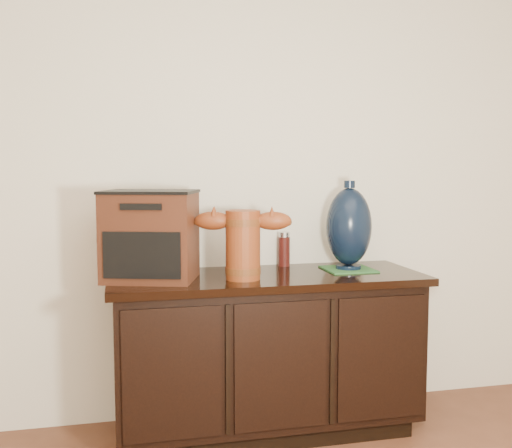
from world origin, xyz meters
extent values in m
plane|color=white|center=(0.00, 2.50, 1.30)|extent=(4.50, 0.00, 4.50)
cube|color=black|center=(0.00, 2.23, 0.04)|extent=(1.29, 0.45, 0.08)
cube|color=black|center=(0.00, 2.23, 0.40)|extent=(1.40, 0.50, 0.64)
cube|color=black|center=(0.00, 2.23, 0.74)|extent=(1.46, 0.56, 0.03)
cube|color=black|center=(-0.47, 1.97, 0.40)|extent=(0.41, 0.01, 0.56)
cube|color=black|center=(0.00, 1.97, 0.40)|extent=(0.41, 0.01, 0.56)
cube|color=black|center=(0.47, 1.97, 0.40)|extent=(0.41, 0.01, 0.56)
cylinder|color=brown|center=(-0.13, 2.14, 0.91)|extent=(0.19, 0.19, 0.31)
cylinder|color=#411C0C|center=(-0.13, 2.14, 0.80)|extent=(0.19, 0.19, 0.03)
cylinder|color=#411C0C|center=(-0.13, 2.14, 1.01)|extent=(0.19, 0.19, 0.03)
ellipsoid|color=brown|center=(-0.26, 2.17, 1.02)|extent=(0.18, 0.12, 0.08)
ellipsoid|color=brown|center=(0.00, 2.11, 1.02)|extent=(0.18, 0.12, 0.08)
cube|color=#431E10|center=(-0.53, 2.23, 0.95)|extent=(0.46, 0.41, 0.39)
cube|color=black|center=(-0.58, 2.08, 0.89)|extent=(0.32, 0.11, 0.20)
cube|color=black|center=(-0.53, 2.23, 1.15)|extent=(0.47, 0.42, 0.01)
cube|color=#2E672F|center=(0.42, 2.26, 0.76)|extent=(0.23, 0.23, 0.01)
cylinder|color=black|center=(0.42, 2.26, 0.77)|extent=(0.12, 0.12, 0.02)
ellipsoid|color=black|center=(0.42, 2.26, 0.97)|extent=(0.22, 0.22, 0.38)
cylinder|color=black|center=(0.42, 2.26, 1.17)|extent=(0.05, 0.05, 0.04)
cylinder|color=#621610|center=(0.15, 2.45, 0.83)|extent=(0.06, 0.06, 0.15)
cylinder|color=silver|center=(0.15, 2.45, 0.92)|extent=(0.06, 0.06, 0.02)
camera|label=1|loc=(-0.68, -0.45, 1.25)|focal=42.00mm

